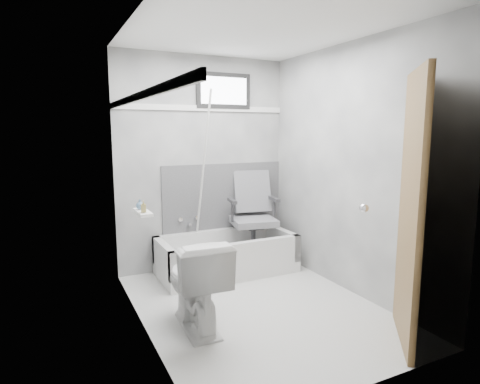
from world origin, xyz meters
TOP-DOWN VIEW (x-y plane):
  - floor at (0.00, 0.00)m, footprint 2.60×2.60m
  - ceiling at (0.00, 0.00)m, footprint 2.60×2.60m
  - wall_back at (0.00, 1.30)m, footprint 2.00×0.02m
  - wall_front at (0.00, -1.30)m, footprint 2.00×0.02m
  - wall_left at (-1.00, 0.00)m, footprint 0.02×2.60m
  - wall_right at (1.00, 0.00)m, footprint 0.02×2.60m
  - bathtub at (0.12, 0.93)m, footprint 1.50×0.70m
  - office_chair at (0.48, 0.98)m, footprint 0.67×0.67m
  - toilet at (-0.62, -0.11)m, footprint 0.47×0.78m
  - door at (0.98, -1.28)m, footprint 0.78×0.78m
  - window at (0.25, 1.29)m, footprint 0.66×0.04m
  - backerboard at (0.25, 1.29)m, footprint 1.50×0.02m
  - trim_back at (0.00, 1.29)m, footprint 2.00×0.02m
  - trim_left at (-0.99, 0.00)m, footprint 0.02×2.60m
  - pole at (-0.11, 1.06)m, footprint 0.02×0.59m
  - shelf at (-0.93, 0.29)m, footprint 0.10×0.32m
  - soap_bottle_a at (-0.94, 0.21)m, footprint 0.05×0.05m
  - soap_bottle_b at (-0.94, 0.35)m, footprint 0.09×0.09m
  - faucet at (-0.20, 1.27)m, footprint 0.26×0.10m

SIDE VIEW (x-z plane):
  - floor at x=0.00m, z-range 0.00..0.00m
  - bathtub at x=0.12m, z-range 0.00..0.42m
  - toilet at x=-0.62m, z-range 0.00..0.74m
  - faucet at x=-0.20m, z-range 0.47..0.63m
  - office_chair at x=0.48m, z-range 0.12..1.11m
  - backerboard at x=0.25m, z-range 0.41..1.19m
  - shelf at x=-0.93m, z-range 0.89..0.91m
  - soap_bottle_b at x=-0.94m, z-range 0.92..1.00m
  - soap_bottle_a at x=-0.94m, z-range 0.92..1.01m
  - door at x=0.98m, z-range 0.00..2.00m
  - pole at x=-0.11m, z-range 0.11..1.99m
  - wall_back at x=0.00m, z-range 0.00..2.40m
  - wall_front at x=0.00m, z-range 0.00..2.40m
  - wall_left at x=-1.00m, z-range 0.00..2.40m
  - wall_right at x=1.00m, z-range 0.00..2.40m
  - trim_back at x=0.00m, z-range 1.79..1.85m
  - trim_left at x=-0.99m, z-range 1.79..1.85m
  - window at x=0.25m, z-range 1.82..2.22m
  - ceiling at x=0.00m, z-range 2.40..2.40m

